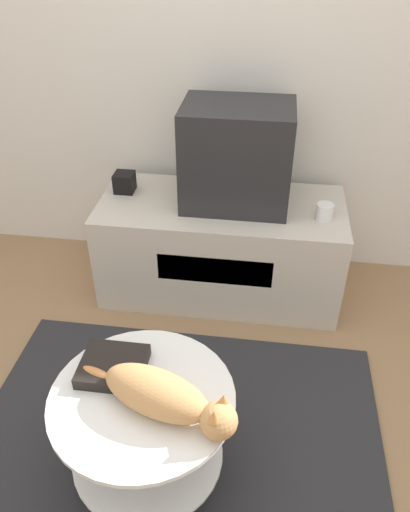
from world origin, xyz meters
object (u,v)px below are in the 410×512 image
object	(u,v)px
dvd_box	(113,366)
speaker	(124,182)
cat	(165,397)
tv	(237,156)

from	to	relation	value
dvd_box	speaker	bearing A→B (deg)	103.06
speaker	cat	size ratio (longest dim) A/B	0.18
tv	cat	bearing A→B (deg)	-94.87
tv	cat	distance (m)	1.27
tv	dvd_box	distance (m)	1.19
dvd_box	cat	world-z (taller)	cat
tv	speaker	bearing A→B (deg)	176.71
tv	dvd_box	xyz separation A→B (m)	(-0.31, -1.10, -0.30)
speaker	dvd_box	distance (m)	1.17
tv	cat	xyz separation A→B (m)	(-0.11, -1.24, -0.25)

